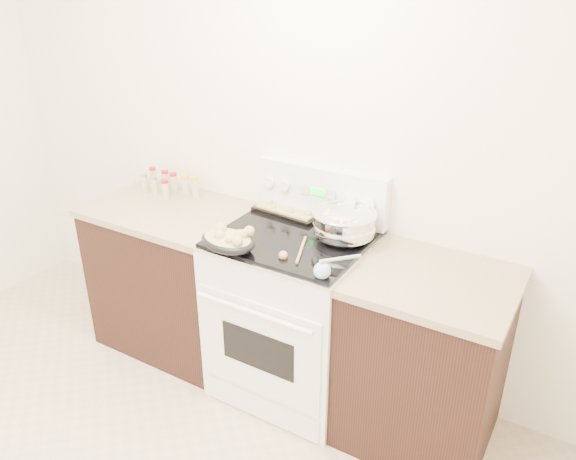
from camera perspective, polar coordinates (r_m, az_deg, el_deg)
The scene contains 9 objects.
counter_left at distance 3.51m, azimuth -11.22°, elevation -4.58°, with size 0.93×0.67×0.92m.
counter_right at distance 2.86m, azimuth 13.63°, elevation -12.64°, with size 0.73×0.67×0.92m.
kitchen_range at distance 3.06m, azimuth 0.53°, elevation -8.26°, with size 0.78×0.73×1.22m.
mixing_bowl at distance 2.79m, azimuth 5.73°, elevation 0.49°, with size 0.34×0.34×0.19m.
roasting_pan at distance 2.70m, azimuth -6.07°, elevation -1.00°, with size 0.32×0.25×0.12m.
baking_sheet at distance 3.12m, azimuth 0.49°, elevation 2.26°, with size 0.41×0.30×0.06m.
wooden_spoon at distance 2.65m, azimuth 0.23°, elevation -2.36°, with size 0.12×0.26×0.04m.
blue_ladle at distance 2.48m, azimuth 3.73°, elevation -3.99°, with size 0.13×0.26×0.10m.
spice_jars at distance 3.50m, azimuth -11.94°, elevation 4.67°, with size 0.38×0.14×0.13m.
Camera 1 is at (1.64, -0.78, 2.19)m, focal length 35.00 mm.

